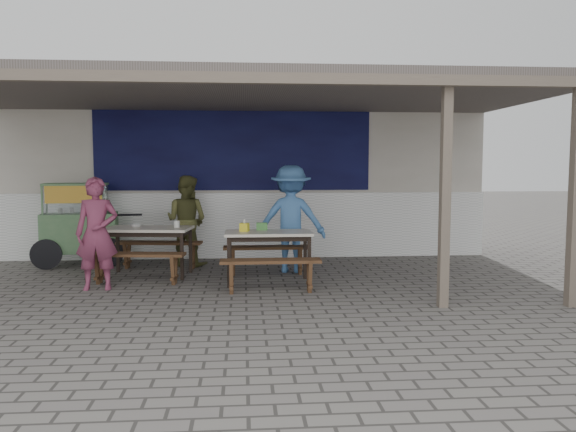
# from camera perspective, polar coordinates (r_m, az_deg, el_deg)

# --- Properties ---
(ground) EXTENTS (60.00, 60.00, 0.00)m
(ground) POSITION_cam_1_polar(r_m,az_deg,el_deg) (7.53, -4.29, -7.85)
(ground) COLOR #635F59
(ground) RESTS_ON ground
(back_wall) EXTENTS (9.00, 1.28, 3.50)m
(back_wall) POSITION_cam_1_polar(r_m,az_deg,el_deg) (10.93, -4.44, 5.23)
(back_wall) COLOR beige
(back_wall) RESTS_ON ground
(warung_roof) EXTENTS (9.00, 4.21, 2.81)m
(warung_roof) POSITION_cam_1_polar(r_m,az_deg,el_deg) (8.31, -4.33, 12.18)
(warung_roof) COLOR #5D544F
(warung_roof) RESTS_ON ground
(table_left) EXTENTS (1.36, 0.86, 0.75)m
(table_left) POSITION_cam_1_polar(r_m,az_deg,el_deg) (8.86, -14.01, -1.66)
(table_left) COLOR white
(table_left) RESTS_ON ground
(bench_left_street) EXTENTS (1.41, 0.44, 0.45)m
(bench_left_street) POSITION_cam_1_polar(r_m,az_deg,el_deg) (8.32, -15.16, -4.44)
(bench_left_street) COLOR brown
(bench_left_street) RESTS_ON ground
(bench_left_wall) EXTENTS (1.41, 0.44, 0.45)m
(bench_left_wall) POSITION_cam_1_polar(r_m,az_deg,el_deg) (9.49, -12.92, -3.24)
(bench_left_wall) COLOR brown
(bench_left_wall) RESTS_ON ground
(table_right) EXTENTS (1.24, 0.65, 0.75)m
(table_right) POSITION_cam_1_polar(r_m,az_deg,el_deg) (8.06, -2.00, -2.19)
(table_right) COLOR white
(table_right) RESTS_ON ground
(bench_right_street) EXTENTS (1.34, 0.28, 0.45)m
(bench_right_street) POSITION_cam_1_polar(r_m,az_deg,el_deg) (7.48, -1.78, -5.33)
(bench_right_street) COLOR brown
(bench_right_street) RESTS_ON ground
(bench_right_wall) EXTENTS (1.34, 0.28, 0.45)m
(bench_right_wall) POSITION_cam_1_polar(r_m,az_deg,el_deg) (8.73, -2.18, -3.84)
(bench_right_wall) COLOR brown
(bench_right_wall) RESTS_ON ground
(vendor_cart) EXTENTS (1.71, 0.84, 1.40)m
(vendor_cart) POSITION_cam_1_polar(r_m,az_deg,el_deg) (10.17, -20.48, -0.46)
(vendor_cart) COLOR #668C5D
(vendor_cart) RESTS_ON ground
(patron_street_side) EXTENTS (0.59, 0.41, 1.54)m
(patron_street_side) POSITION_cam_1_polar(r_m,az_deg,el_deg) (8.07, -18.84, -1.69)
(patron_street_side) COLOR #7D334F
(patron_street_side) RESTS_ON ground
(patron_wall_side) EXTENTS (0.91, 0.83, 1.53)m
(patron_wall_side) POSITION_cam_1_polar(r_m,az_deg,el_deg) (9.67, -10.27, -0.47)
(patron_wall_side) COLOR brown
(patron_wall_side) RESTS_ON ground
(patron_right_table) EXTENTS (1.17, 0.77, 1.70)m
(patron_right_table) POSITION_cam_1_polar(r_m,az_deg,el_deg) (8.92, 0.30, -0.30)
(patron_right_table) COLOR #4576B4
(patron_right_table) RESTS_ON ground
(tissue_box) EXTENTS (0.15, 0.15, 0.12)m
(tissue_box) POSITION_cam_1_polar(r_m,az_deg,el_deg) (8.10, -4.45, -1.14)
(tissue_box) COLOR yellow
(tissue_box) RESTS_ON table_right
(donation_box) EXTENTS (0.16, 0.11, 0.11)m
(donation_box) POSITION_cam_1_polar(r_m,az_deg,el_deg) (8.26, -2.68, -1.06)
(donation_box) COLOR #3E7F38
(donation_box) RESTS_ON table_right
(condiment_jar) EXTENTS (0.09, 0.09, 0.10)m
(condiment_jar) POSITION_cam_1_polar(r_m,az_deg,el_deg) (8.78, -11.24, -0.80)
(condiment_jar) COLOR silver
(condiment_jar) RESTS_ON table_left
(condiment_bowl) EXTENTS (0.23, 0.23, 0.04)m
(condiment_bowl) POSITION_cam_1_polar(r_m,az_deg,el_deg) (8.95, -15.19, -0.96)
(condiment_bowl) COLOR silver
(condiment_bowl) RESTS_ON table_left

